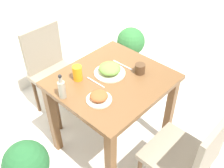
% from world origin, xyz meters
% --- Properties ---
extents(ground_plane, '(16.00, 16.00, 0.00)m').
position_xyz_m(ground_plane, '(0.00, 0.00, 0.00)').
color(ground_plane, beige).
extents(dining_table, '(0.84, 0.76, 0.77)m').
position_xyz_m(dining_table, '(0.00, 0.00, 0.63)').
color(dining_table, brown).
rests_on(dining_table, ground_plane).
extents(chair_near, '(0.42, 0.42, 0.90)m').
position_xyz_m(chair_near, '(-0.01, -0.72, 0.51)').
color(chair_near, gray).
rests_on(chair_near, ground_plane).
extents(chair_far, '(0.42, 0.42, 0.90)m').
position_xyz_m(chair_far, '(-0.03, 0.76, 0.51)').
color(chair_far, gray).
rests_on(chair_far, ground_plane).
extents(food_plate, '(0.24, 0.24, 0.08)m').
position_xyz_m(food_plate, '(0.04, 0.06, 0.81)').
color(food_plate, beige).
rests_on(food_plate, dining_table).
extents(side_plate, '(0.18, 0.18, 0.07)m').
position_xyz_m(side_plate, '(-0.23, -0.10, 0.80)').
color(side_plate, beige).
rests_on(side_plate, dining_table).
extents(drink_cup, '(0.08, 0.08, 0.08)m').
position_xyz_m(drink_cup, '(0.20, -0.10, 0.81)').
color(drink_cup, '#4C331E').
rests_on(drink_cup, dining_table).
extents(juice_glass, '(0.07, 0.07, 0.12)m').
position_xyz_m(juice_glass, '(-0.18, 0.18, 0.83)').
color(juice_glass, orange).
rests_on(juice_glass, dining_table).
extents(sauce_bottle, '(0.05, 0.05, 0.19)m').
position_xyz_m(sauce_bottle, '(-0.38, 0.11, 0.85)').
color(sauce_bottle, gray).
rests_on(sauce_bottle, dining_table).
extents(fork_utensil, '(0.01, 0.18, 0.00)m').
position_xyz_m(fork_utensil, '(-0.11, 0.06, 0.77)').
color(fork_utensil, silver).
rests_on(fork_utensil, dining_table).
extents(spoon_utensil, '(0.01, 0.19, 0.00)m').
position_xyz_m(spoon_utensil, '(0.19, 0.06, 0.77)').
color(spoon_utensil, silver).
rests_on(spoon_utensil, dining_table).
extents(potted_plant_right, '(0.31, 0.31, 0.68)m').
position_xyz_m(potted_plant_right, '(0.85, 0.51, 0.40)').
color(potted_plant_right, '#51331E').
rests_on(potted_plant_right, ground_plane).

